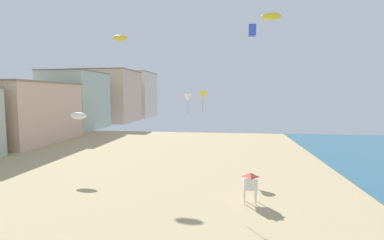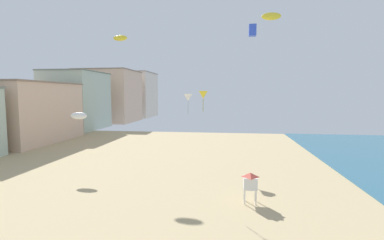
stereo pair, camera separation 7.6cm
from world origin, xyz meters
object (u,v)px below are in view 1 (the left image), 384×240
(lifeguard_stand, at_px, (250,181))
(kite_white_parafoil, at_px, (78,116))
(kite_blue_box, at_px, (252,30))
(kite_white_delta, at_px, (188,98))
(kite_yellow_delta, at_px, (203,95))
(kite_yellow_parafoil, at_px, (120,38))
(kite_yellow_parafoil_2, at_px, (271,16))

(lifeguard_stand, height_order, kite_white_parafoil, kite_white_parafoil)
(kite_blue_box, bearing_deg, kite_white_delta, -130.72)
(kite_yellow_delta, bearing_deg, kite_blue_box, -14.42)
(kite_yellow_parafoil, bearing_deg, kite_yellow_delta, -10.85)
(lifeguard_stand, bearing_deg, kite_yellow_parafoil, 138.82)
(kite_yellow_parafoil, relative_size, kite_white_parafoil, 0.97)
(lifeguard_stand, xyz_separation_m, kite_yellow_parafoil_2, (1.75, 2.86, 13.93))
(kite_blue_box, xyz_separation_m, kite_yellow_parafoil_2, (0.91, -8.52, -0.74))
(lifeguard_stand, bearing_deg, kite_yellow_delta, 112.19)
(kite_yellow_parafoil_2, bearing_deg, kite_white_parafoil, 165.73)
(lifeguard_stand, distance_m, kite_yellow_parafoil, 27.29)
(lifeguard_stand, distance_m, kite_white_parafoil, 21.84)
(kite_white_delta, xyz_separation_m, kite_white_parafoil, (-13.94, 4.57, -2.24))
(lifeguard_stand, relative_size, kite_yellow_delta, 0.96)
(kite_white_parafoil, bearing_deg, lifeguard_stand, -22.89)
(kite_blue_box, bearing_deg, kite_white_parafoil, -171.49)
(kite_white_parafoil, bearing_deg, kite_yellow_parafoil_2, -14.27)
(lifeguard_stand, height_order, kite_yellow_parafoil_2, kite_yellow_parafoil_2)
(kite_yellow_delta, xyz_separation_m, kite_yellow_parafoil_2, (6.87, -10.05, 6.84))
(kite_white_parafoil, bearing_deg, kite_blue_box, 8.51)
(kite_white_delta, bearing_deg, kite_yellow_parafoil, 134.56)
(kite_blue_box, height_order, kite_white_parafoil, kite_blue_box)
(lifeguard_stand, relative_size, kite_white_parafoil, 1.22)
(kite_white_delta, relative_size, kite_blue_box, 1.48)
(kite_yellow_delta, height_order, kite_white_delta, kite_yellow_delta)
(kite_blue_box, distance_m, kite_white_parafoil, 23.06)
(kite_yellow_parafoil, height_order, kite_yellow_parafoil_2, kite_yellow_parafoil)
(lifeguard_stand, bearing_deg, kite_white_parafoil, 157.69)
(lifeguard_stand, relative_size, kite_white_delta, 1.31)
(kite_yellow_delta, relative_size, kite_blue_box, 2.01)
(kite_white_delta, bearing_deg, kite_blue_box, 49.28)
(lifeguard_stand, bearing_deg, kite_white_delta, 147.47)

